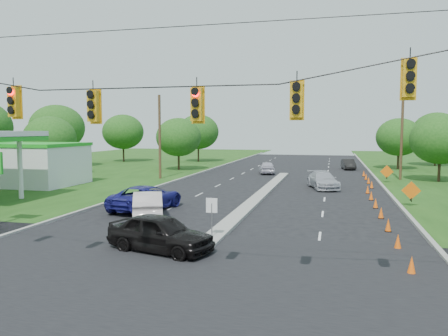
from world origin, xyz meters
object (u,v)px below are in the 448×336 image
(gas_station, at_px, (6,159))
(white_sedan, at_px, (148,204))
(black_sedan, at_px, (160,233))
(blue_pickup, at_px, (146,198))

(gas_station, distance_m, white_sedan, 20.80)
(gas_station, height_order, black_sedan, gas_station)
(gas_station, relative_size, black_sedan, 4.05)
(gas_station, relative_size, white_sedan, 4.10)
(white_sedan, height_order, blue_pickup, blue_pickup)
(gas_station, xyz_separation_m, white_sedan, (18.32, -9.69, -1.78))
(gas_station, distance_m, blue_pickup, 18.93)
(white_sedan, bearing_deg, black_sedan, 93.95)
(gas_station, height_order, blue_pickup, gas_station)
(gas_station, xyz_separation_m, blue_pickup, (17.28, -7.54, -1.76))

